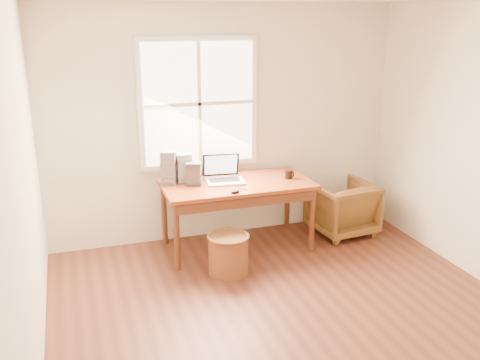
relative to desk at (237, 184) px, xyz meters
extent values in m
cube|color=#5A2E1F|center=(0.00, -1.80, -0.74)|extent=(4.00, 4.50, 0.02)
cube|color=beige|center=(0.00, 0.46, 0.57)|extent=(4.00, 0.02, 2.60)
cube|color=beige|center=(-2.01, -1.80, 0.57)|extent=(0.02, 4.50, 2.60)
cube|color=silver|center=(-0.30, 0.42, 0.82)|extent=(1.32, 0.05, 1.42)
cube|color=white|center=(-0.30, 0.39, 0.82)|extent=(1.20, 0.02, 1.30)
cube|color=silver|center=(-0.30, 0.38, 0.82)|extent=(0.04, 0.02, 1.30)
cube|color=silver|center=(-0.30, 0.38, 0.82)|extent=(1.20, 0.02, 0.04)
cube|color=brown|center=(0.00, 0.00, 0.00)|extent=(1.60, 0.80, 0.04)
imported|color=brown|center=(1.29, 0.00, -0.42)|extent=(0.74, 0.75, 0.62)
cylinder|color=brown|center=(-0.27, -0.57, -0.53)|extent=(0.51, 0.51, 0.39)
ellipsoid|color=black|center=(-0.13, -0.33, 0.04)|extent=(0.10, 0.07, 0.03)
cylinder|color=black|center=(0.58, -0.04, 0.07)|extent=(0.11, 0.11, 0.10)
cube|color=silver|center=(-0.53, 0.21, 0.18)|extent=(0.16, 0.14, 0.31)
cube|color=black|center=(-0.45, 0.08, 0.14)|extent=(0.19, 0.18, 0.24)
cube|color=#A6A4B2|center=(-0.70, 0.20, 0.19)|extent=(0.19, 0.18, 0.35)
cube|color=silver|center=(-0.48, 0.33, 0.10)|extent=(0.16, 0.15, 0.16)
camera|label=1|loc=(-1.67, -5.18, 1.75)|focal=40.00mm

